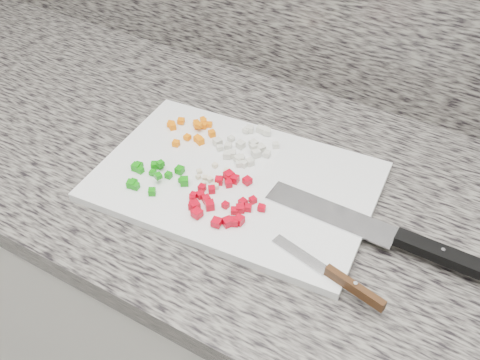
# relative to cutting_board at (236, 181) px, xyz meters

# --- Properties ---
(cabinet) EXTENTS (3.92, 0.62, 0.86)m
(cabinet) POSITION_rel_cutting_board_xyz_m (0.11, 0.04, -0.48)
(cabinet) COLOR beige
(cabinet) RESTS_ON ground
(countertop) EXTENTS (3.96, 0.64, 0.04)m
(countertop) POSITION_rel_cutting_board_xyz_m (0.11, 0.04, -0.03)
(countertop) COLOR slate
(countertop) RESTS_ON cabinet
(cutting_board) EXTENTS (0.48, 0.34, 0.02)m
(cutting_board) POSITION_rel_cutting_board_xyz_m (0.00, 0.00, 0.00)
(cutting_board) COLOR white
(cutting_board) RESTS_ON countertop
(carrot_pile) EXTENTS (0.10, 0.10, 0.02)m
(carrot_pile) POSITION_rel_cutting_board_xyz_m (-0.13, 0.07, 0.01)
(carrot_pile) COLOR orange
(carrot_pile) RESTS_ON cutting_board
(onion_pile) EXTENTS (0.11, 0.12, 0.02)m
(onion_pile) POSITION_rel_cutting_board_xyz_m (-0.02, 0.07, 0.01)
(onion_pile) COLOR beige
(onion_pile) RESTS_ON cutting_board
(green_pepper_pile) EXTENTS (0.11, 0.08, 0.02)m
(green_pepper_pile) POSITION_rel_cutting_board_xyz_m (-0.12, -0.07, 0.01)
(green_pepper_pile) COLOR #11860C
(green_pepper_pile) RESTS_ON cutting_board
(red_pepper_pile) EXTENTS (0.12, 0.12, 0.01)m
(red_pepper_pile) POSITION_rel_cutting_board_xyz_m (0.01, -0.06, 0.01)
(red_pepper_pile) COLOR #BA0215
(red_pepper_pile) RESTS_ON cutting_board
(garlic_pile) EXTENTS (0.06, 0.05, 0.01)m
(garlic_pile) POSITION_rel_cutting_board_xyz_m (-0.03, -0.02, 0.01)
(garlic_pile) COLOR beige
(garlic_pile) RESTS_ON cutting_board
(chef_knife) EXTENTS (0.34, 0.05, 0.02)m
(chef_knife) POSITION_rel_cutting_board_xyz_m (0.28, 0.00, 0.01)
(chef_knife) COLOR silver
(chef_knife) RESTS_ON cutting_board
(paring_knife) EXTENTS (0.18, 0.05, 0.02)m
(paring_knife) POSITION_rel_cutting_board_xyz_m (0.23, -0.11, 0.01)
(paring_knife) COLOR silver
(paring_knife) RESTS_ON cutting_board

